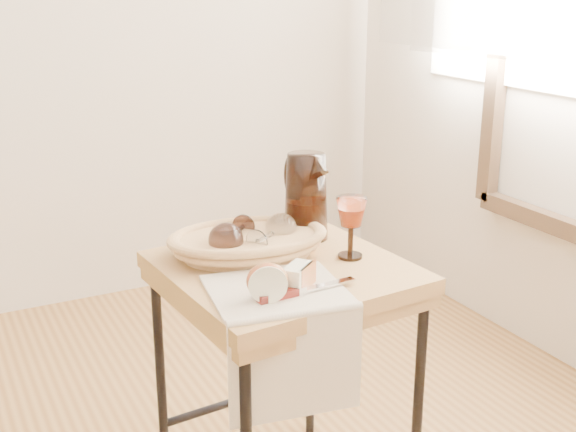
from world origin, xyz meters
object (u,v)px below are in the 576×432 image
table_knife (304,289)px  goblet_lying_b (271,234)px  side_table (284,390)px  bread_basket (248,244)px  wine_goblet (351,227)px  goblet_lying_a (234,234)px  tea_towel (277,291)px  pitcher (306,196)px  apple_half (267,281)px

table_knife → goblet_lying_b: bearing=76.6°
side_table → bread_basket: (-0.05, 0.09, 0.35)m
wine_goblet → table_knife: bearing=-144.7°
table_knife → goblet_lying_a: bearing=94.1°
goblet_lying_b → table_knife: 0.25m
bread_basket → tea_towel: bearing=-90.1°
side_table → goblet_lying_a: size_ratio=4.91×
tea_towel → goblet_lying_b: goblet_lying_b is taller
pitcher → table_knife: size_ratio=1.14×
goblet_lying_a → wine_goblet: wine_goblet is taller
goblet_lying_a → wine_goblet: size_ratio=0.90×
pitcher → apple_half: (-0.25, -0.30, -0.06)m
wine_goblet → apple_half: wine_goblet is taller
goblet_lying_a → wine_goblet: (0.23, -0.14, 0.02)m
tea_towel → wine_goblet: (0.24, 0.10, 0.07)m
wine_goblet → apple_half: bearing=-154.3°
side_table → apple_half: apple_half is taller
goblet_lying_b → apple_half: (-0.12, -0.23, -0.01)m
tea_towel → apple_half: (-0.04, -0.03, 0.04)m
side_table → tea_towel: bearing=-122.4°
tea_towel → goblet_lying_b: bearing=76.1°
side_table → goblet_lying_a: goblet_lying_a is taller
side_table → bread_basket: 0.36m
apple_half → table_knife: size_ratio=0.38×
wine_goblet → apple_half: (-0.28, -0.13, -0.03)m
tea_towel → goblet_lying_a: bearing=97.4°
goblet_lying_a → apple_half: 0.27m
bread_basket → table_knife: (0.00, -0.26, -0.01)m
wine_goblet → table_knife: (-0.20, -0.14, -0.06)m
tea_towel → bread_basket: size_ratio=0.82×
side_table → apple_half: size_ratio=7.73×
tea_towel → goblet_lying_b: 0.22m
wine_goblet → table_knife: 0.25m
goblet_lying_b → wine_goblet: size_ratio=0.85×
apple_half → bread_basket: bearing=94.6°
tea_towel → bread_basket: bearing=89.7°
goblet_lying_a → side_table: bearing=82.1°
pitcher → table_knife: 0.36m
bread_basket → goblet_lying_b: bearing=-12.7°
goblet_lying_b → pitcher: bearing=-5.0°
goblet_lying_a → bread_basket: bearing=109.6°
tea_towel → goblet_lying_a: 0.24m
wine_goblet → side_table: bearing=168.8°
table_knife → pitcher: bearing=57.8°
goblet_lying_a → table_knife: size_ratio=0.59×
side_table → wine_goblet: size_ratio=4.41×
bread_basket → goblet_lying_a: (-0.03, 0.01, 0.03)m
side_table → apple_half: (-0.12, -0.16, 0.37)m
bread_basket → goblet_lying_a: size_ratio=2.52×
pitcher → side_table: bearing=-131.8°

